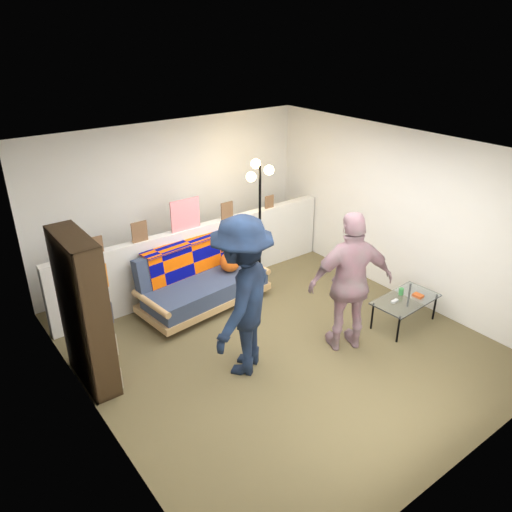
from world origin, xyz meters
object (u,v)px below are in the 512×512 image
(bookshelf, at_px, (85,317))
(floor_lamp, at_px, (259,196))
(coffee_table, at_px, (406,300))
(futon_sofa, at_px, (203,281))
(person_left, at_px, (242,297))
(person_right, at_px, (351,283))

(bookshelf, bearing_deg, floor_lamp, 17.45)
(coffee_table, bearing_deg, floor_lamp, 105.57)
(coffee_table, bearing_deg, futon_sofa, 132.29)
(bookshelf, xyz_separation_m, person_left, (1.47, -0.83, 0.12))
(futon_sofa, xyz_separation_m, coffee_table, (1.86, -2.05, -0.01))
(coffee_table, height_order, floor_lamp, floor_lamp)
(futon_sofa, distance_m, person_left, 1.66)
(person_left, distance_m, person_right, 1.34)
(person_right, bearing_deg, person_left, 6.58)
(futon_sofa, height_order, bookshelf, bookshelf)
(person_left, bearing_deg, coffee_table, 131.14)
(person_right, bearing_deg, bookshelf, 0.24)
(coffee_table, height_order, person_left, person_left)
(coffee_table, bearing_deg, person_left, 166.57)
(coffee_table, relative_size, floor_lamp, 0.51)
(floor_lamp, bearing_deg, bookshelf, -162.55)
(bookshelf, relative_size, person_right, 1.00)
(futon_sofa, relative_size, floor_lamp, 1.03)
(coffee_table, relative_size, person_right, 0.53)
(bookshelf, height_order, floor_lamp, floor_lamp)
(coffee_table, distance_m, person_left, 2.38)
(coffee_table, bearing_deg, bookshelf, 159.78)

